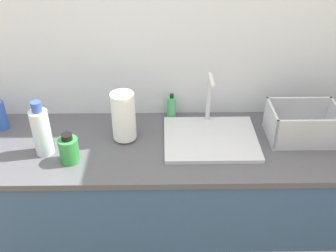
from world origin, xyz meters
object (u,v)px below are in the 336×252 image
object	(u,v)px
sink	(210,136)
bottle_green	(69,150)
bottle_clear	(41,131)
soap_dispenser	(172,107)
bottle_blue	(0,114)
paper_towel_roll	(124,117)
dish_rack	(302,126)

from	to	relation	value
sink	bottle_green	bearing A→B (deg)	-166.17
bottle_clear	soap_dispenser	distance (m)	0.68
bottle_blue	paper_towel_roll	bearing A→B (deg)	-9.63
bottle_blue	sink	bearing A→B (deg)	-6.58
sink	bottle_green	distance (m)	0.68
sink	dish_rack	xyz separation A→B (m)	(0.45, 0.01, 0.04)
bottle_green	sink	bearing A→B (deg)	13.83
bottle_green	soap_dispenser	bearing A→B (deg)	38.55
bottle_blue	bottle_green	world-z (taller)	bottle_blue
dish_rack	soap_dispenser	bearing A→B (deg)	162.61
paper_towel_roll	bottle_clear	bearing A→B (deg)	-163.52
bottle_clear	bottle_green	world-z (taller)	bottle_clear
bottle_blue	bottle_green	bearing A→B (deg)	-35.35
bottle_blue	soap_dispenser	bearing A→B (deg)	5.97
dish_rack	paper_towel_roll	bearing A→B (deg)	179.99
paper_towel_roll	soap_dispenser	size ratio (longest dim) A/B	1.81
dish_rack	bottle_green	world-z (taller)	dish_rack
bottle_clear	sink	bearing A→B (deg)	6.82
bottle_blue	dish_rack	bearing A→B (deg)	-4.10
bottle_green	paper_towel_roll	bearing A→B (deg)	36.73
soap_dispenser	bottle_green	bearing A→B (deg)	-141.45
sink	bottle_blue	xyz separation A→B (m)	(-1.06, 0.12, 0.06)
sink	dish_rack	size ratio (longest dim) A/B	1.38
sink	soap_dispenser	size ratio (longest dim) A/B	3.27
bottle_green	soap_dispenser	world-z (taller)	bottle_green
paper_towel_roll	bottle_green	distance (m)	0.30
dish_rack	bottle_blue	distance (m)	1.52
paper_towel_roll	bottle_blue	xyz separation A→B (m)	(-0.64, 0.11, -0.05)
dish_rack	soap_dispenser	xyz separation A→B (m)	(-0.64, 0.20, -0.00)
sink	paper_towel_roll	xyz separation A→B (m)	(-0.42, 0.01, 0.11)
paper_towel_roll	soap_dispenser	bearing A→B (deg)	40.28
bottle_blue	bottle_clear	bearing A→B (deg)	-38.71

